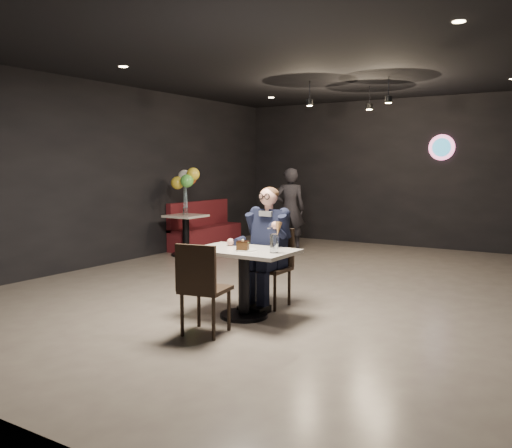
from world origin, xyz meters
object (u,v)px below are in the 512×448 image
Objects in this scene: main_table at (244,283)px; booth_bench at (206,224)px; balloon_vase at (186,211)px; sundae_glass at (274,243)px; chair_near at (206,287)px; passerby at (290,209)px; side_table at (186,234)px; seated_man at (270,246)px; chair_far at (270,267)px.

booth_bench is at bearing 131.84° from main_table.
booth_bench is 13.24× the size of balloon_vase.
main_table is 5.67× the size of sundae_glass.
chair_near is at bearing -52.74° from booth_bench.
balloon_vase is 2.07m from passerby.
chair_near is 0.86m from sundae_glass.
booth_bench is 2.38× the size of side_table.
chair_near reaches higher than main_table.
sundae_glass is 0.12× the size of passerby.
seated_man reaches higher than booth_bench.
chair_far is 0.64× the size of seated_man.
chair_far is 1.00× the size of chair_near.
chair_far is 4.74× the size of sundae_glass.
balloon_vase is (-3.15, 2.85, 0.45)m from main_table.
chair_far is 0.80m from sundae_glass.
main_table is 5.17m from booth_bench.
booth_bench is at bearing 117.53° from chair_near.
seated_man is at bearing -36.15° from balloon_vase.
chair_far is 0.26m from seated_man.
balloon_vase is at bearing 143.85° from chair_far.
chair_far is 1.17× the size of side_table.
side_table is at bearing 121.98° from chair_near.
seated_man is at bearing 90.00° from main_table.
seated_man reaches higher than balloon_vase.
passerby is at bearing 116.60° from sundae_glass.
chair_near is (0.00, -0.68, 0.09)m from main_table.
side_table is (0.30, -1.00, -0.07)m from booth_bench.
passerby reaches higher than seated_man.
side_table is at bearing 143.85° from seated_man.
sundae_glass is (0.39, -0.03, 0.47)m from main_table.
booth_bench is at bearing 106.70° from side_table.
sundae_glass is 5.03m from passerby.
booth_bench is (-3.45, 4.53, 0.01)m from chair_near.
side_table is (-3.15, 2.30, -0.07)m from chair_far.
seated_man is 1.84× the size of side_table.
chair_near is at bearing -90.00° from chair_far.
balloon_vase is (0.30, -1.00, 0.36)m from booth_bench.
chair_near is at bearing -90.00° from seated_man.
booth_bench is 1.16× the size of passerby.
chair_near is 5.48m from passerby.
main_table is at bearing -42.16° from side_table.
chair_near is at bearing -90.00° from main_table.
seated_man is (0.00, 1.23, 0.26)m from chair_near.
chair_far is at bearing -43.75° from booth_bench.
passerby is (-1.86, 4.47, 0.43)m from main_table.
side_table is (-3.15, 2.85, 0.02)m from main_table.
side_table is (-3.54, 2.88, -0.46)m from sundae_glass.
side_table is 0.49× the size of passerby.
side_table is at bearing -73.30° from booth_bench.
sundae_glass is 5.47m from booth_bench.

